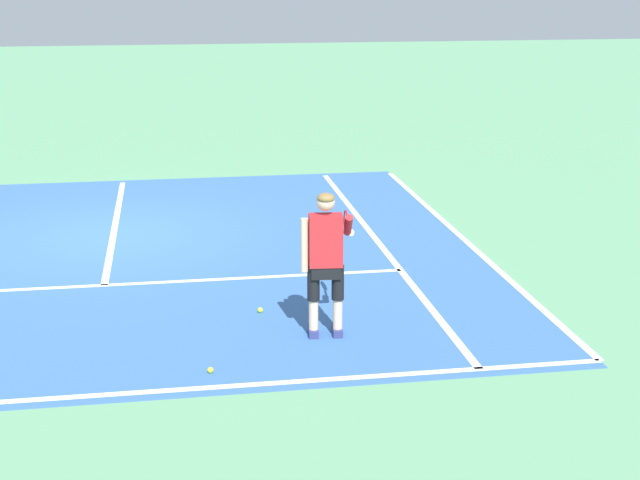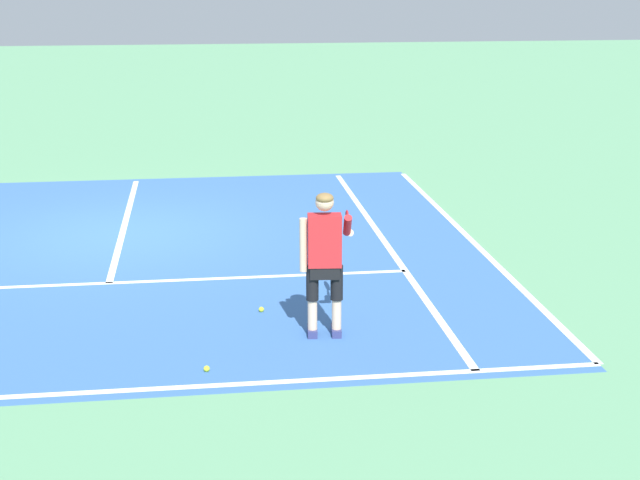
% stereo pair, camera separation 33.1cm
% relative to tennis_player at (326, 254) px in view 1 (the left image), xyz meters
% --- Properties ---
extents(ground_plane, '(80.00, 80.00, 0.00)m').
position_rel_tennis_player_xyz_m(ground_plane, '(-2.66, 4.72, -0.99)').
color(ground_plane, '#609E70').
extents(court_inner_surface, '(10.98, 10.26, 0.00)m').
position_rel_tennis_player_xyz_m(court_inner_surface, '(-2.66, 3.71, -0.99)').
color(court_inner_surface, '#3866A8').
rests_on(court_inner_surface, ground).
extents(line_baseline, '(10.98, 0.10, 0.01)m').
position_rel_tennis_player_xyz_m(line_baseline, '(-2.66, -1.22, -0.99)').
color(line_baseline, white).
rests_on(line_baseline, ground).
extents(line_service, '(8.23, 0.10, 0.01)m').
position_rel_tennis_player_xyz_m(line_service, '(-2.66, 2.24, -0.99)').
color(line_service, white).
rests_on(line_service, ground).
extents(line_centre_service, '(0.10, 6.40, 0.01)m').
position_rel_tennis_player_xyz_m(line_centre_service, '(-2.66, 5.44, -0.99)').
color(line_centre_service, white).
rests_on(line_centre_service, ground).
extents(line_singles_right, '(0.10, 9.86, 0.01)m').
position_rel_tennis_player_xyz_m(line_singles_right, '(1.45, 3.71, -0.99)').
color(line_singles_right, white).
rests_on(line_singles_right, ground).
extents(line_doubles_right, '(0.10, 9.86, 0.01)m').
position_rel_tennis_player_xyz_m(line_doubles_right, '(2.83, 3.71, -0.99)').
color(line_doubles_right, white).
rests_on(line_doubles_right, ground).
extents(tennis_player, '(0.70, 1.10, 1.71)m').
position_rel_tennis_player_xyz_m(tennis_player, '(0.00, 0.00, 0.00)').
color(tennis_player, navy).
rests_on(tennis_player, ground).
extents(tennis_ball_near_feet, '(0.07, 0.07, 0.07)m').
position_rel_tennis_player_xyz_m(tennis_ball_near_feet, '(-1.39, -0.86, -0.96)').
color(tennis_ball_near_feet, '#CCE02D').
rests_on(tennis_ball_near_feet, ground).
extents(tennis_ball_by_baseline, '(0.07, 0.07, 0.07)m').
position_rel_tennis_player_xyz_m(tennis_ball_by_baseline, '(-0.68, 0.86, -0.96)').
color(tennis_ball_by_baseline, '#CCE02D').
rests_on(tennis_ball_by_baseline, ground).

